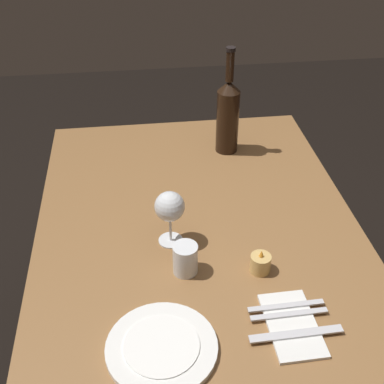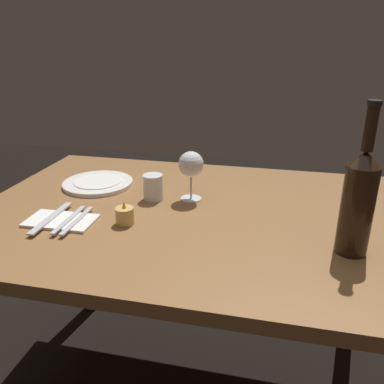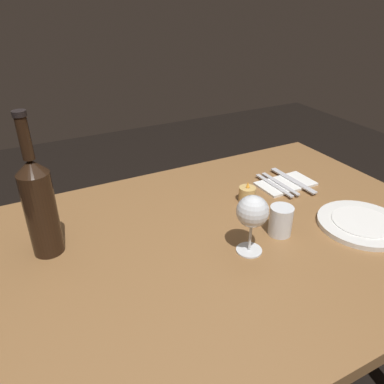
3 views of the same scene
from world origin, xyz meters
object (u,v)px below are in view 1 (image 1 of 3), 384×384
Objects in this scene: dinner_plate at (162,347)px; table_knife at (296,334)px; wine_glass_left at (170,208)px; water_tumbler at (185,260)px; votive_candle at (260,264)px; fork_outer at (286,306)px; wine_bottle at (228,114)px; fork_inner at (289,314)px; folded_napkin at (292,325)px.

table_knife is at bearing 89.20° from dinner_plate.
water_tumbler is at bearing 12.63° from wine_glass_left.
votive_candle reaches higher than fork_outer.
wine_bottle is at bearing 177.82° from votive_candle.
wine_glass_left is 0.75× the size of table_knife.
fork_inner is at bearing 11.01° from votive_candle.
fork_inner reaches higher than folded_napkin.
votive_candle is at bearing -171.82° from table_knife.
fork_inner is at bearing 180.00° from folded_napkin.
fork_outer is (-0.02, 0.00, 0.00)m from fork_inner.
dinner_plate is 0.30m from fork_outer.
water_tumbler is (0.12, 0.03, -0.08)m from wine_glass_left.
fork_outer is at bearing 180.00° from fork_inner.
wine_glass_left is at bearing 171.57° from dinner_plate.
table_knife is (0.05, 0.00, 0.00)m from fork_inner.
wine_glass_left is 0.87× the size of fork_outer.
wine_bottle is 1.51× the size of dinner_plate.
table_knife is at bearing 34.75° from wine_glass_left.
dinner_plate is 1.14× the size of table_knife.
water_tumbler reaches higher than table_knife.
fork_inner is (0.74, 0.01, -0.13)m from wine_bottle.
votive_candle is at bearing 56.70° from wine_glass_left.
votive_candle is 0.13m from fork_outer.
water_tumbler reaches higher than fork_inner.
folded_napkin is 0.03m from fork_inner.
votive_candle is (0.02, 0.19, -0.01)m from water_tumbler.
folded_napkin is (0.77, 0.01, -0.13)m from wine_bottle.
votive_candle is at bearing 83.26° from water_tumbler.
fork_inner is 1.00× the size of fork_outer.
votive_candle is 0.32× the size of table_knife.
votive_candle is 0.37× the size of fork_inner.
wine_glass_left is 0.65× the size of dinner_plate.
fork_outer is (0.13, 0.03, -0.01)m from votive_candle.
dinner_plate is at bearing -84.95° from folded_napkin.
dinner_plate is at bearing -75.50° from fork_outer.
wine_bottle is 0.61m from water_tumbler.
wine_glass_left is 0.38m from fork_outer.
folded_napkin is (0.32, 0.24, -0.11)m from wine_glass_left.
water_tumbler is at bearing -125.13° from fork_outer.
wine_bottle is 0.73m from fork_outer.
dinner_plate is (0.35, -0.05, -0.11)m from wine_glass_left.
fork_outer is at bearing 13.06° from votive_candle.
wine_glass_left is at bearing -145.25° from table_knife.
votive_candle reaches higher than dinner_plate.
wine_bottle is at bearing -179.42° from folded_napkin.
table_knife is (0.21, 0.03, -0.01)m from votive_candle.
wine_bottle is 4.43× the size of water_tumbler.
fork_inner is at bearing 0.00° from fork_outer.
votive_candle is 0.33m from dinner_plate.
table_knife is at bearing 0.00° from folded_napkin.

